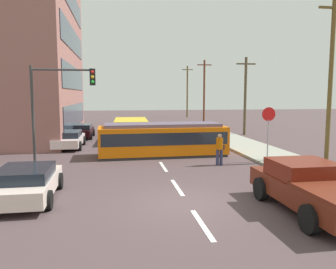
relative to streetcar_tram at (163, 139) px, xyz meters
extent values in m
plane|color=#4C3B3D|center=(-0.42, 0.75, -1.02)|extent=(120.00, 120.00, 0.00)
cube|color=gray|center=(6.38, -3.25, -0.95)|extent=(3.20, 36.00, 0.14)
cube|color=silver|center=(-0.42, -11.25, -1.02)|extent=(0.16, 2.40, 0.01)
cube|color=silver|center=(-0.42, -7.25, -1.02)|extent=(0.16, 2.40, 0.01)
cube|color=silver|center=(-0.42, -3.25, -1.02)|extent=(0.16, 2.40, 0.01)
cube|color=silver|center=(-0.42, 6.00, -1.02)|extent=(0.16, 2.40, 0.01)
cube|color=silver|center=(-0.42, 12.00, -1.02)|extent=(0.16, 2.40, 0.01)
cube|color=#2D3847|center=(-6.26, 10.35, 0.90)|extent=(0.06, 14.30, 1.92)
cube|color=#2D3847|center=(-6.26, 10.35, 4.10)|extent=(0.06, 14.30, 1.92)
cube|color=#2D3847|center=(-6.26, 10.35, 7.30)|extent=(0.06, 14.30, 1.92)
cube|color=#2D3847|center=(-6.26, 10.35, 10.50)|extent=(0.06, 14.30, 1.92)
cube|color=#DE6308|center=(0.00, 0.00, -0.06)|extent=(7.76, 2.73, 1.63)
cube|color=#2D2D2D|center=(0.00, 0.00, -0.95)|extent=(7.60, 2.60, 0.15)
cube|color=#5A4C60|center=(0.00, 0.00, 0.86)|extent=(6.98, 2.33, 0.20)
cube|color=#1E232D|center=(0.00, 0.00, 0.14)|extent=(7.45, 2.76, 0.72)
cube|color=gold|center=(-1.61, 6.61, 0.01)|extent=(2.70, 5.52, 1.46)
cube|color=black|center=(-1.71, 3.95, 0.23)|extent=(2.25, 0.20, 0.88)
cube|color=black|center=(-1.61, 6.61, 0.27)|extent=(2.71, 4.71, 0.59)
cylinder|color=black|center=(-1.67, 4.87, -0.57)|extent=(2.58, 0.99, 0.90)
cylinder|color=black|center=(-1.54, 8.35, -0.57)|extent=(2.58, 0.99, 0.90)
cylinder|color=navy|center=(2.47, -3.29, -0.60)|extent=(0.16, 0.16, 0.85)
cylinder|color=navy|center=(2.67, -3.29, -0.60)|extent=(0.16, 0.16, 0.85)
cylinder|color=#C96005|center=(2.57, -3.29, 0.13)|extent=(0.36, 0.36, 0.60)
sphere|color=tan|center=(2.57, -3.29, 0.54)|extent=(0.22, 0.22, 0.22)
cube|color=#4C2C27|center=(2.79, -3.24, -0.07)|extent=(0.11, 0.21, 0.24)
cube|color=#5D2011|center=(3.25, -10.79, -0.35)|extent=(2.07, 5.03, 0.65)
cube|color=#641A0D|center=(3.24, -10.24, 0.25)|extent=(1.93, 1.93, 0.55)
cylinder|color=black|center=(2.23, -9.30, -0.62)|extent=(0.29, 0.80, 0.80)
cylinder|color=black|center=(4.23, -9.27, -0.62)|extent=(0.29, 0.80, 0.80)
cylinder|color=black|center=(2.27, -12.30, -0.62)|extent=(0.29, 0.80, 0.80)
cube|color=beige|center=(-5.96, -8.00, -0.51)|extent=(1.94, 4.23, 0.55)
cube|color=black|center=(-5.96, -8.15, -0.03)|extent=(1.76, 2.34, 0.40)
cylinder|color=black|center=(-6.92, -6.76, -0.70)|extent=(0.23, 0.64, 0.64)
cylinder|color=black|center=(-5.05, -6.73, -0.70)|extent=(0.23, 0.64, 0.64)
cylinder|color=black|center=(-5.01, -9.24, -0.70)|extent=(0.23, 0.64, 0.64)
cube|color=silver|center=(-6.04, 4.00, -0.51)|extent=(1.79, 4.51, 0.55)
cube|color=black|center=(-6.04, 3.85, -0.03)|extent=(1.62, 2.49, 0.40)
cylinder|color=black|center=(-6.88, 5.36, -0.70)|extent=(0.23, 0.64, 0.64)
cylinder|color=black|center=(-5.16, 5.33, -0.70)|extent=(0.23, 0.64, 0.64)
cylinder|color=black|center=(-6.92, 2.67, -0.70)|extent=(0.23, 0.64, 0.64)
cylinder|color=black|center=(-5.20, 2.64, -0.70)|extent=(0.23, 0.64, 0.64)
cube|color=black|center=(-5.71, 9.60, -0.51)|extent=(1.88, 4.37, 0.55)
cube|color=black|center=(-5.72, 9.45, -0.03)|extent=(1.70, 2.42, 0.40)
cylinder|color=black|center=(-6.58, 10.92, -0.70)|extent=(0.23, 0.64, 0.64)
cylinder|color=black|center=(-4.79, 10.88, -0.70)|extent=(0.23, 0.64, 0.64)
cylinder|color=black|center=(-6.64, 8.32, -0.70)|extent=(0.23, 0.64, 0.64)
cylinder|color=black|center=(-4.85, 8.28, -0.70)|extent=(0.23, 0.64, 0.64)
cylinder|color=gray|center=(5.51, -2.76, 0.22)|extent=(0.07, 0.07, 2.20)
cylinder|color=red|center=(5.51, -2.76, 1.62)|extent=(0.76, 0.04, 0.76)
cylinder|color=#333333|center=(-6.91, -2.43, 1.55)|extent=(0.14, 0.14, 5.14)
cylinder|color=#333333|center=(-5.42, -2.43, 3.92)|extent=(2.98, 0.10, 0.10)
cube|color=black|center=(-3.93, -2.43, 3.57)|extent=(0.28, 0.24, 0.84)
sphere|color=red|center=(-3.93, -2.56, 3.82)|extent=(0.16, 0.16, 0.16)
sphere|color=gold|center=(-3.93, -2.56, 3.57)|extent=(0.16, 0.16, 0.16)
sphere|color=green|center=(-3.93, -2.56, 3.32)|extent=(0.16, 0.16, 0.16)
cylinder|color=brown|center=(8.93, -3.00, 3.45)|extent=(0.24, 0.24, 8.95)
cube|color=brown|center=(8.93, -3.00, 7.32)|extent=(1.80, 0.12, 0.12)
cylinder|color=brown|center=(8.98, 9.56, 2.51)|extent=(0.24, 0.24, 7.07)
cube|color=brown|center=(8.98, 9.56, 5.44)|extent=(1.80, 0.12, 0.12)
cylinder|color=brown|center=(8.30, 21.66, 2.97)|extent=(0.24, 0.24, 7.99)
cube|color=brown|center=(8.30, 21.66, 6.36)|extent=(1.80, 0.12, 0.12)
cylinder|color=brown|center=(8.86, 34.46, 3.13)|extent=(0.24, 0.24, 8.31)
cube|color=brown|center=(8.86, 34.46, 6.68)|extent=(1.80, 0.12, 0.12)
camera|label=1|loc=(-2.83, -20.40, 2.69)|focal=36.52mm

